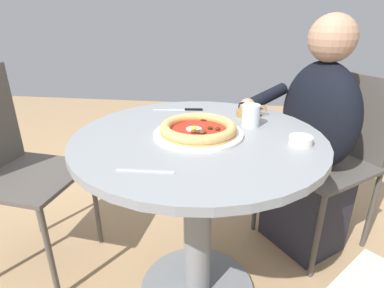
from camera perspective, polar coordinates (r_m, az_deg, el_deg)
dining_table at (r=1.20m, az=1.06°, el=-7.32°), size 0.88×0.88×0.74m
pizza_on_plate at (r=1.10m, az=1.02°, el=2.62°), size 0.31×0.31×0.05m
water_glass at (r=1.21m, az=10.52°, el=4.83°), size 0.07×0.07×0.08m
steak_knife at (r=1.39m, az=-1.21°, el=6.23°), size 0.03×0.22×0.01m
ramekin_capers at (r=1.09m, az=19.02°, el=0.67°), size 0.07×0.07×0.03m
olive_pan at (r=1.33m, az=10.22°, el=5.54°), size 0.10×0.12×0.05m
fork_utensil at (r=0.87m, az=-8.42°, el=-4.90°), size 0.02×0.16×0.00m
diner_person at (r=1.61m, az=20.90°, el=-1.65°), size 0.44×0.59×1.13m
cafe_chair_diner at (r=1.72m, az=24.16°, el=-0.36°), size 0.62×0.62×0.86m
cafe_chair_spare_near at (r=1.59m, az=-30.20°, el=-2.06°), size 0.44×0.44×0.93m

